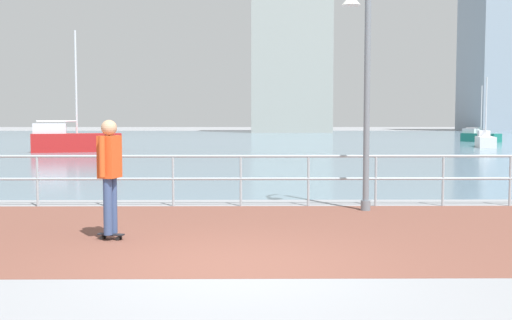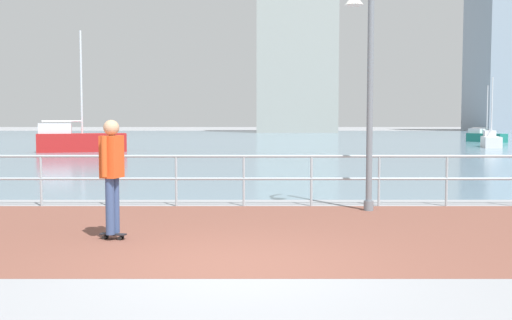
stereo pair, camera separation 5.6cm
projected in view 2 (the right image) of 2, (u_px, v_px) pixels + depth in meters
ground at (250, 143)px, 47.09m from camera, size 220.00×220.00×0.00m
brick_paving at (238, 232)px, 9.48m from camera, size 28.00×5.65×0.01m
harbor_water at (251, 139)px, 57.20m from camera, size 180.00×88.00×0.00m
waterfront_railing at (241, 171)px, 12.25m from camera, size 25.25×0.06×1.07m
lamppost at (362, 74)px, 11.42m from camera, size 0.67×0.65×4.84m
skateboarder at (109, 168)px, 8.79m from camera, size 0.41×0.56×1.79m
sailboat_red at (488, 141)px, 39.36m from camera, size 1.85×3.44×4.62m
sailboat_yellow at (76, 140)px, 33.57m from camera, size 5.07×2.75×6.81m
sailboat_navy at (483, 137)px, 48.75m from camera, size 2.57×3.34×4.62m
tower_concrete at (293, 40)px, 86.93m from camera, size 11.43×10.18×28.72m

